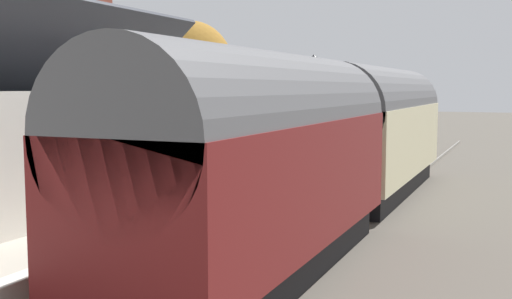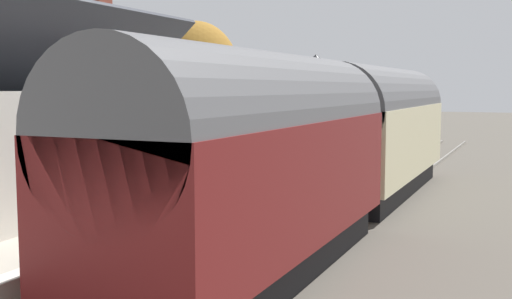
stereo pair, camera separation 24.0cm
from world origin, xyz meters
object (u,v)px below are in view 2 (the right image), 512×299
(train, at_px, (337,140))
(lamp_post_platform, at_px, (316,88))
(planter_bench_left, at_px, (312,135))
(bench_mid_platform, at_px, (249,152))
(planter_edge_far, at_px, (306,145))
(tree_far_left, at_px, (196,72))
(planter_edge_near, at_px, (233,151))
(station_sign_board, at_px, (304,131))
(planter_corner_building, at_px, (256,136))
(station_building, at_px, (40,141))
(bench_near_building, at_px, (222,158))
(bench_by_lamp, at_px, (304,139))

(train, relative_size, lamp_post_platform, 5.03)
(planter_bench_left, distance_m, lamp_post_platform, 7.13)
(bench_mid_platform, distance_m, planter_bench_left, 7.97)
(planter_edge_far, xyz_separation_m, tree_far_left, (7.46, 9.23, 3.13))
(bench_mid_platform, relative_size, planter_bench_left, 1.48)
(lamp_post_platform, xyz_separation_m, tree_far_left, (8.63, 10.03, 0.91))
(bench_mid_platform, relative_size, lamp_post_platform, 0.35)
(planter_edge_near, height_order, station_sign_board, station_sign_board)
(planter_corner_building, xyz_separation_m, tree_far_left, (2.80, 4.99, 3.26))
(station_building, xyz_separation_m, bench_near_building, (6.68, -1.36, -1.03))
(bench_mid_platform, bearing_deg, bench_near_building, -179.66)
(planter_edge_near, bearing_deg, planter_corner_building, 17.57)
(planter_corner_building, distance_m, planter_edge_far, 6.30)
(train, bearing_deg, station_building, 129.96)
(train, bearing_deg, bench_by_lamp, 24.80)
(train, xyz_separation_m, planter_edge_far, (6.70, 3.33, -0.83))
(bench_mid_platform, distance_m, station_sign_board, 2.19)
(bench_mid_platform, bearing_deg, planter_corner_building, 22.59)
(station_building, bearing_deg, planter_edge_near, -2.75)
(planter_bench_left, xyz_separation_m, lamp_post_platform, (-6.35, -2.32, 2.26))
(planter_edge_far, height_order, planter_edge_near, planter_edge_far)
(planter_edge_near, xyz_separation_m, tree_far_left, (9.75, 7.19, 3.25))
(station_building, distance_m, bench_near_building, 6.89)
(planter_edge_far, relative_size, lamp_post_platform, 0.26)
(bench_near_building, distance_m, planter_bench_left, 10.08)
(planter_corner_building, xyz_separation_m, planter_edge_near, (-6.95, -2.20, 0.01))
(bench_by_lamp, xyz_separation_m, station_sign_board, (-4.38, -1.59, 0.71))
(planter_corner_building, bearing_deg, planter_edge_near, -162.43)
(bench_mid_platform, height_order, planter_corner_building, bench_mid_platform)
(train, relative_size, tree_far_left, 2.73)
(tree_far_left, bearing_deg, bench_mid_platform, -141.72)
(planter_edge_far, bearing_deg, tree_far_left, 51.03)
(bench_by_lamp, bearing_deg, planter_corner_building, 60.52)
(station_building, height_order, bench_near_building, station_building)
(station_building, distance_m, planter_bench_left, 16.81)
(bench_near_building, height_order, tree_far_left, tree_far_left)
(bench_mid_platform, bearing_deg, planter_edge_near, 61.10)
(train, xyz_separation_m, tree_far_left, (14.17, 12.55, 2.30))
(bench_near_building, xyz_separation_m, planter_edge_near, (2.61, 0.91, -0.07))
(bench_mid_platform, distance_m, lamp_post_platform, 3.39)
(planter_corner_building, relative_size, lamp_post_platform, 0.21)
(planter_corner_building, bearing_deg, train, -146.35)
(bench_mid_platform, xyz_separation_m, planter_edge_far, (2.78, -1.14, 0.05))
(station_building, relative_size, bench_near_building, 5.34)
(bench_by_lamp, height_order, planter_edge_near, bench_by_lamp)
(planter_bench_left, height_order, tree_far_left, tree_far_left)
(lamp_post_platform, bearing_deg, station_building, 162.47)
(bench_by_lamp, xyz_separation_m, planter_edge_far, (-2.89, -1.11, 0.05))
(bench_near_building, relative_size, tree_far_left, 0.19)
(station_sign_board, bearing_deg, train, -151.37)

